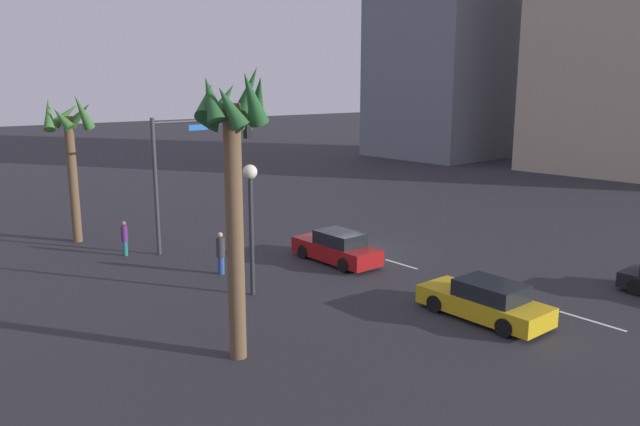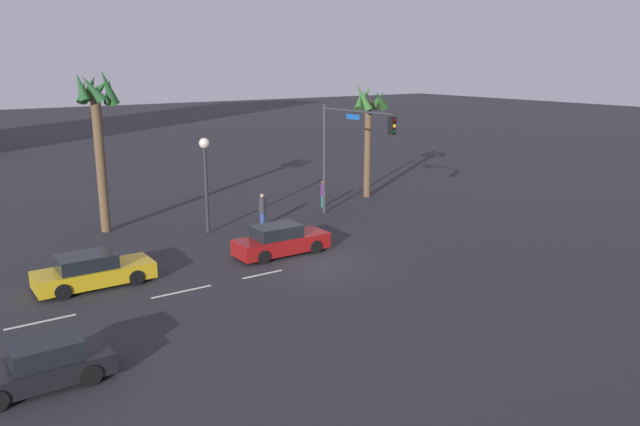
# 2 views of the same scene
# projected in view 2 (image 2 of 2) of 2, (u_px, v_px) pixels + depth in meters

# --- Properties ---
(ground_plane) EXTENTS (220.00, 220.00, 0.00)m
(ground_plane) POSITION_uv_depth(u_px,v_px,m) (317.00, 263.00, 28.79)
(ground_plane) COLOR #28282D
(lane_stripe_1) EXTENTS (2.42, 0.14, 0.01)m
(lane_stripe_1) POSITION_uv_depth(u_px,v_px,m) (41.00, 322.00, 22.25)
(lane_stripe_1) COLOR silver
(lane_stripe_1) RESTS_ON ground_plane
(lane_stripe_2) EXTENTS (2.55, 0.14, 0.01)m
(lane_stripe_2) POSITION_uv_depth(u_px,v_px,m) (182.00, 292.00, 25.17)
(lane_stripe_2) COLOR silver
(lane_stripe_2) RESTS_ON ground_plane
(lane_stripe_3) EXTENTS (1.96, 0.14, 0.01)m
(lane_stripe_3) POSITION_uv_depth(u_px,v_px,m) (263.00, 274.00, 27.22)
(lane_stripe_3) COLOR silver
(lane_stripe_3) RESTS_ON ground_plane
(car_0) EXTENTS (4.63, 1.79, 1.48)m
(car_0) POSITION_uv_depth(u_px,v_px,m) (281.00, 241.00, 29.87)
(car_0) COLOR maroon
(car_0) RESTS_ON ground_plane
(car_1) EXTENTS (4.70, 1.94, 1.40)m
(car_1) POSITION_uv_depth(u_px,v_px,m) (93.00, 271.00, 25.66)
(car_1) COLOR gold
(car_1) RESTS_ON ground_plane
(car_2) EXTENTS (4.01, 1.88, 1.35)m
(car_2) POSITION_uv_depth(u_px,v_px,m) (40.00, 366.00, 17.78)
(car_2) COLOR black
(car_2) RESTS_ON ground_plane
(traffic_signal) EXTENTS (0.73, 5.93, 6.59)m
(traffic_signal) POSITION_uv_depth(u_px,v_px,m) (346.00, 143.00, 35.68)
(traffic_signal) COLOR #38383D
(traffic_signal) RESTS_ON ground_plane
(streetlamp) EXTENTS (0.56, 0.56, 5.15)m
(streetlamp) POSITION_uv_depth(u_px,v_px,m) (205.00, 166.00, 32.88)
(streetlamp) COLOR #2D2D33
(streetlamp) RESTS_ON ground_plane
(pedestrian_0) EXTENTS (0.43, 0.43, 1.70)m
(pedestrian_0) POSITION_uv_depth(u_px,v_px,m) (323.00, 193.00, 39.55)
(pedestrian_0) COLOR #1E7266
(pedestrian_0) RESTS_ON ground_plane
(pedestrian_1) EXTENTS (0.47, 0.47, 1.87)m
(pedestrian_1) POSITION_uv_depth(u_px,v_px,m) (262.00, 209.00, 34.88)
(pedestrian_1) COLOR #2D478C
(pedestrian_1) RESTS_ON ground_plane
(palm_tree_0) EXTENTS (2.30, 2.51, 8.73)m
(palm_tree_0) POSITION_uv_depth(u_px,v_px,m) (98.00, 117.00, 32.60)
(palm_tree_0) COLOR brown
(palm_tree_0) RESTS_ON ground_plane
(palm_tree_1) EXTENTS (2.66, 2.71, 7.75)m
(palm_tree_1) POSITION_uv_depth(u_px,v_px,m) (369.00, 117.00, 41.45)
(palm_tree_1) COLOR brown
(palm_tree_1) RESTS_ON ground_plane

